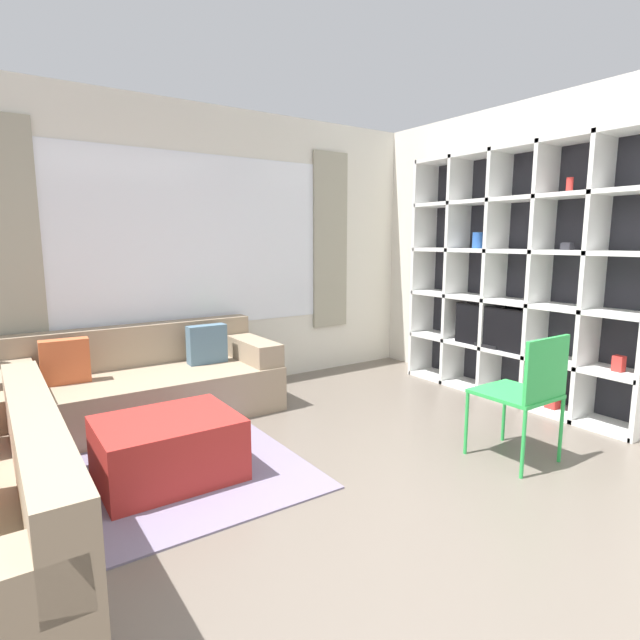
{
  "coord_description": "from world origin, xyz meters",
  "views": [
    {
      "loc": [
        -1.71,
        -1.42,
        1.46
      ],
      "look_at": [
        0.43,
        1.73,
        0.85
      ],
      "focal_mm": 28.0,
      "sensor_mm": 36.0,
      "label": 1
    }
  ],
  "objects": [
    {
      "name": "wall_back",
      "position": [
        0.0,
        3.17,
        1.36
      ],
      "size": [
        6.09,
        0.11,
        2.7
      ],
      "color": "silver",
      "rests_on": "ground_plane"
    },
    {
      "name": "folding_chair",
      "position": [
        1.16,
        0.41,
        0.52
      ],
      "size": [
        0.44,
        0.46,
        0.86
      ],
      "rotation": [
        0.0,
        0.0,
        3.14
      ],
      "color": "green",
      "rests_on": "ground_plane"
    },
    {
      "name": "shelving_unit",
      "position": [
        2.3,
        1.29,
        1.12
      ],
      "size": [
        0.36,
        2.31,
        2.27
      ],
      "color": "#232328",
      "rests_on": "ground_plane"
    },
    {
      "name": "ottoman",
      "position": [
        -0.85,
        1.49,
        0.2
      ],
      "size": [
        0.81,
        0.64,
        0.39
      ],
      "color": "#A82823",
      "rests_on": "ground_plane"
    },
    {
      "name": "wall_right",
      "position": [
        2.48,
        1.57,
        1.35
      ],
      "size": [
        0.07,
        4.34,
        2.7
      ],
      "primitive_type": "cube",
      "color": "silver",
      "rests_on": "ground_plane"
    },
    {
      "name": "area_rug",
      "position": [
        -1.09,
        1.6,
        0.01
      ],
      "size": [
        2.12,
        1.63,
        0.01
      ],
      "primitive_type": "cube",
      "color": "slate",
      "rests_on": "ground_plane"
    },
    {
      "name": "couch_main",
      "position": [
        -0.65,
        2.68,
        0.28
      ],
      "size": [
        2.08,
        0.9,
        0.73
      ],
      "color": "gray",
      "rests_on": "ground_plane"
    },
    {
      "name": "ground_plane",
      "position": [
        0.0,
        0.0,
        0.0
      ],
      "size": [
        16.0,
        16.0,
        0.0
      ],
      "primitive_type": "plane",
      "color": "#665B51"
    }
  ]
}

